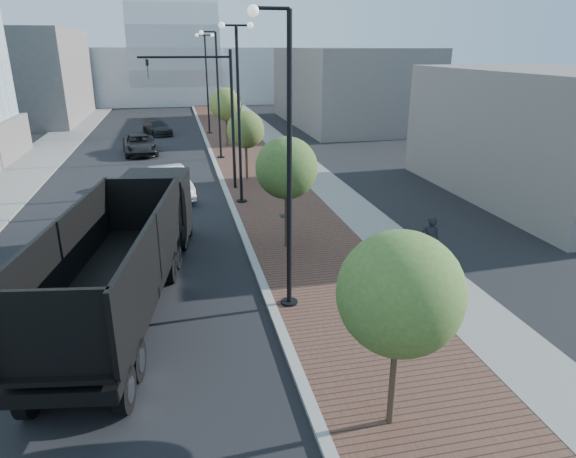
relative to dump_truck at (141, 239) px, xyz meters
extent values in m
cube|color=#4C2D23|center=(7.71, 26.61, -1.45)|extent=(7.00, 140.00, 0.12)
cube|color=slate|center=(10.41, 26.61, -1.45)|extent=(2.40, 140.00, 0.13)
cube|color=gray|center=(4.21, 26.61, -1.44)|extent=(0.30, 140.00, 0.14)
cube|color=slate|center=(-8.79, 26.61, -1.45)|extent=(4.00, 140.00, 0.12)
cube|color=black|center=(0.52, 3.28, 0.26)|extent=(2.99, 3.08, 2.70)
cube|color=black|center=(0.75, 4.76, -0.63)|extent=(2.55, 0.90, 1.35)
cube|color=black|center=(0.28, 1.80, -0.42)|extent=(2.70, 1.23, 0.52)
cube|color=black|center=(-0.57, -3.63, -0.42)|extent=(3.96, 9.84, 0.36)
cube|color=black|center=(-0.57, -3.63, 0.00)|extent=(4.06, 9.86, 0.12)
cube|color=black|center=(-1.86, -3.43, 1.04)|extent=(1.62, 9.47, 2.08)
cube|color=black|center=(0.71, -3.84, 1.04)|extent=(1.62, 9.47, 2.08)
cube|color=black|center=(-1.28, -8.12, 1.04)|extent=(2.59, 0.53, 2.08)
cube|color=black|center=(0.13, 0.85, 1.04)|extent=(2.59, 0.53, 2.08)
cylinder|color=black|center=(-0.65, 2.86, -0.94)|extent=(0.49, 1.18, 1.14)
cylinder|color=silver|center=(-0.65, 2.86, -0.94)|extent=(0.45, 0.67, 0.62)
cylinder|color=black|center=(1.50, 2.52, -0.94)|extent=(0.49, 1.18, 1.14)
cylinder|color=silver|center=(1.50, 2.52, -0.94)|extent=(0.45, 0.67, 0.62)
cylinder|color=black|center=(-0.40, 4.44, -0.94)|extent=(0.49, 1.18, 1.14)
cylinder|color=silver|center=(-0.40, 4.44, -0.94)|extent=(0.45, 0.67, 0.62)
cylinder|color=black|center=(1.75, 4.10, -0.94)|extent=(0.49, 1.18, 1.14)
cylinder|color=silver|center=(1.75, 4.10, -0.94)|extent=(0.45, 0.67, 0.62)
cylinder|color=black|center=(-2.24, -7.22, -0.94)|extent=(0.49, 1.18, 1.14)
cylinder|color=silver|center=(-2.24, -7.22, -0.94)|extent=(0.45, 0.67, 0.62)
cylinder|color=black|center=(-0.09, -7.56, -0.94)|extent=(0.49, 1.18, 1.14)
cylinder|color=silver|center=(-0.09, -7.56, -0.94)|extent=(0.45, 0.67, 0.62)
cylinder|color=black|center=(-2.06, -6.03, -0.94)|extent=(0.49, 1.18, 1.14)
cylinder|color=silver|center=(-2.06, -6.03, -0.94)|extent=(0.45, 0.67, 0.62)
cylinder|color=black|center=(0.10, -6.37, -0.94)|extent=(0.49, 1.18, 1.14)
cylinder|color=silver|center=(0.10, -6.37, -0.94)|extent=(0.45, 0.67, 0.62)
cylinder|color=black|center=(-1.15, -0.30, -0.94)|extent=(0.49, 1.18, 1.14)
cylinder|color=silver|center=(-1.15, -0.30, -0.94)|extent=(0.45, 0.67, 0.62)
cylinder|color=black|center=(1.00, -0.64, -0.94)|extent=(0.49, 1.18, 1.14)
cylinder|color=silver|center=(1.00, -0.64, -0.94)|extent=(0.45, 0.67, 0.62)
cylinder|color=black|center=(-0.97, 0.88, -0.94)|extent=(0.49, 1.18, 1.14)
cylinder|color=silver|center=(-0.97, 0.88, -0.94)|extent=(0.45, 0.67, 0.62)
cylinder|color=black|center=(1.19, 0.54, -0.94)|extent=(0.49, 1.18, 1.14)
cylinder|color=silver|center=(1.19, 0.54, -0.94)|extent=(0.45, 0.67, 0.62)
imported|color=silver|center=(1.01, 10.92, -0.67)|extent=(2.79, 5.35, 1.68)
imported|color=black|center=(-1.32, 24.01, -0.76)|extent=(3.13, 5.70, 1.51)
imported|color=black|center=(-0.18, 33.49, -0.84)|extent=(3.32, 4.99, 1.34)
imported|color=black|center=(10.87, -1.29, -0.48)|extent=(0.85, 0.67, 2.06)
cylinder|color=black|center=(4.81, -3.39, -1.41)|extent=(0.56, 0.56, 0.20)
cylinder|color=black|center=(4.81, -3.39, 3.11)|extent=(0.16, 0.16, 9.00)
cylinder|color=black|center=(4.31, -3.39, 7.61)|extent=(1.00, 0.10, 0.10)
sphere|color=silver|center=(3.81, -3.39, 7.54)|extent=(0.32, 0.32, 0.32)
cylinder|color=black|center=(4.81, 8.61, -1.41)|extent=(0.56, 0.56, 0.20)
cylinder|color=black|center=(4.81, 8.61, 3.11)|extent=(0.16, 0.16, 9.00)
cylinder|color=black|center=(4.81, 8.61, 7.61)|extent=(1.40, 0.10, 0.10)
sphere|color=silver|center=(4.11, 8.61, 7.61)|extent=(0.32, 0.32, 0.32)
sphere|color=silver|center=(5.51, 8.61, 7.61)|extent=(0.32, 0.32, 0.32)
cylinder|color=black|center=(4.81, 20.61, -1.41)|extent=(0.56, 0.56, 0.20)
cylinder|color=black|center=(4.81, 20.61, 3.11)|extent=(0.16, 0.16, 9.00)
cylinder|color=black|center=(4.31, 20.61, 7.61)|extent=(1.00, 0.10, 0.10)
sphere|color=silver|center=(3.81, 20.61, 7.54)|extent=(0.32, 0.32, 0.32)
cylinder|color=black|center=(4.81, 32.61, -1.41)|extent=(0.56, 0.56, 0.20)
cylinder|color=black|center=(4.81, 32.61, 3.11)|extent=(0.16, 0.16, 9.00)
cylinder|color=black|center=(4.81, 32.61, 7.61)|extent=(1.40, 0.10, 0.10)
sphere|color=silver|center=(4.11, 32.61, 7.61)|extent=(0.32, 0.32, 0.32)
sphere|color=silver|center=(5.51, 32.61, 7.61)|extent=(0.32, 0.32, 0.32)
cylinder|color=black|center=(4.81, 11.61, 2.49)|extent=(0.18, 0.18, 8.00)
cylinder|color=black|center=(2.31, 11.61, 6.09)|extent=(5.00, 0.12, 0.12)
imported|color=black|center=(0.31, 11.61, 5.49)|extent=(0.16, 0.20, 1.00)
cylinder|color=#382619|center=(5.81, -9.39, 0.06)|extent=(0.16, 0.16, 3.14)
sphere|color=#3F6121|center=(5.81, -9.39, 1.85)|extent=(2.66, 2.66, 2.66)
sphere|color=#3F6121|center=(6.21, -9.09, 1.62)|extent=(1.86, 1.86, 1.86)
sphere|color=#3F6121|center=(5.51, -9.69, 2.16)|extent=(1.59, 1.59, 1.59)
cylinder|color=#382619|center=(5.81, 1.61, 0.13)|extent=(0.16, 0.16, 3.29)
sphere|color=#36551D|center=(5.81, 1.61, 2.01)|extent=(2.54, 2.54, 2.54)
sphere|color=#36551D|center=(6.21, 1.91, 1.77)|extent=(1.78, 1.78, 1.78)
sphere|color=#36551D|center=(5.51, 1.31, 2.34)|extent=(1.52, 1.52, 1.52)
cylinder|color=#382619|center=(5.81, 13.61, 0.01)|extent=(0.16, 0.16, 3.05)
sphere|color=#42551D|center=(5.81, 13.61, 1.75)|extent=(2.34, 2.34, 2.34)
sphere|color=#42551D|center=(6.21, 13.91, 1.53)|extent=(1.64, 1.64, 1.64)
sphere|color=#42551D|center=(5.51, 13.31, 2.06)|extent=(1.40, 1.40, 1.40)
cylinder|color=#382619|center=(5.81, 25.61, 0.16)|extent=(0.16, 0.16, 3.34)
sphere|color=#4E6322|center=(5.81, 25.61, 2.07)|extent=(2.73, 2.73, 2.73)
sphere|color=#4E6322|center=(6.21, 25.91, 1.83)|extent=(1.91, 1.91, 1.91)
sphere|color=#4E6322|center=(5.51, 25.31, 2.40)|extent=(1.64, 1.64, 1.64)
cube|color=#A8AEB2|center=(2.21, 71.61, 2.49)|extent=(50.00, 28.00, 8.00)
cube|color=#665F5C|center=(-15.79, 46.61, 3.49)|extent=(14.00, 20.00, 10.00)
cube|color=slate|center=(20.21, 36.61, 2.49)|extent=(12.00, 22.00, 8.00)
cube|color=slate|center=(22.21, 6.61, 1.99)|extent=(10.00, 16.00, 7.00)
cube|color=black|center=(6.61, -5.39, -1.38)|extent=(0.50, 0.50, 0.02)
cube|color=black|center=(6.61, 5.61, -1.38)|extent=(0.50, 0.50, 0.02)
camera|label=1|loc=(1.54, -18.05, 6.64)|focal=31.67mm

